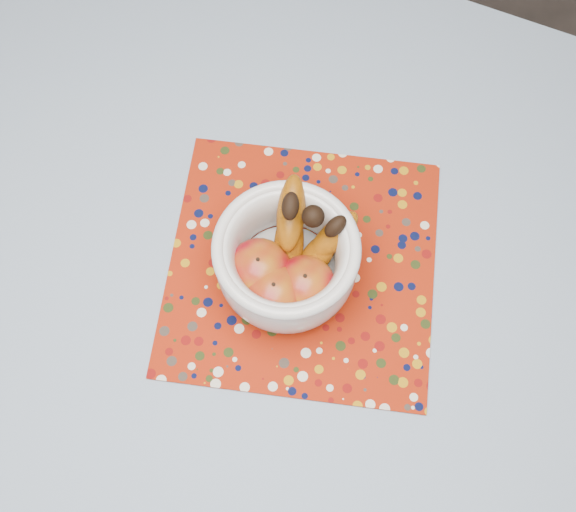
% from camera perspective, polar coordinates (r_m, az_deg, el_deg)
% --- Properties ---
extents(table, '(1.20, 1.20, 0.75)m').
position_cam_1_polar(table, '(1.01, -2.38, -7.57)').
color(table, brown).
rests_on(table, ground).
extents(tablecloth, '(1.32, 1.32, 0.01)m').
position_cam_1_polar(tablecloth, '(0.93, -2.57, -6.35)').
color(tablecloth, '#607DA0').
rests_on(tablecloth, table).
extents(placemat, '(0.46, 0.46, 0.00)m').
position_cam_1_polar(placemat, '(0.95, 1.19, -0.84)').
color(placemat, maroon).
rests_on(placemat, tablecloth).
extents(fruit_bowl, '(0.20, 0.20, 0.16)m').
position_cam_1_polar(fruit_bowl, '(0.88, 0.24, -0.17)').
color(fruit_bowl, silver).
rests_on(fruit_bowl, placemat).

